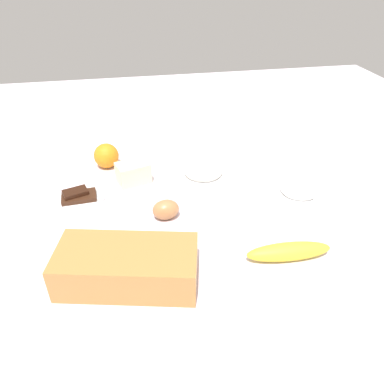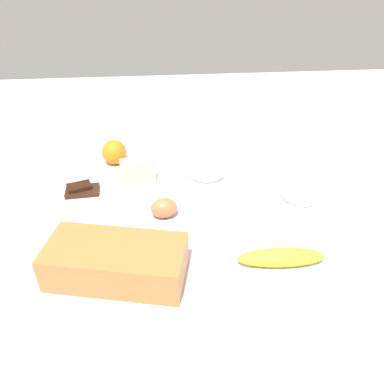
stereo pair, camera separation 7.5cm
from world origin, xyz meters
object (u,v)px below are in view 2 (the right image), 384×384
(loaf_pan, at_px, (116,261))
(banana, at_px, (281,257))
(flour_bowl, at_px, (206,177))
(egg_near_butter, at_px, (164,208))
(sugar_bowl, at_px, (300,201))
(butter_block, at_px, (138,170))
(orange_fruit, at_px, (114,152))
(chocolate_plate, at_px, (83,193))

(loaf_pan, relative_size, banana, 1.59)
(flour_bowl, height_order, egg_near_butter, flour_bowl)
(loaf_pan, relative_size, flour_bowl, 2.25)
(egg_near_butter, bearing_deg, banana, 141.21)
(loaf_pan, distance_m, banana, 0.35)
(loaf_pan, height_order, sugar_bowl, loaf_pan)
(butter_block, relative_size, egg_near_butter, 1.33)
(sugar_bowl, xyz_separation_m, orange_fruit, (0.49, -0.30, 0.01))
(flour_bowl, height_order, chocolate_plate, flour_bowl)
(butter_block, bearing_deg, chocolate_plate, 26.16)
(flour_bowl, bearing_deg, egg_near_butter, 45.52)
(loaf_pan, height_order, orange_fruit, loaf_pan)
(flour_bowl, distance_m, sugar_bowl, 0.26)
(sugar_bowl, distance_m, chocolate_plate, 0.58)
(orange_fruit, relative_size, egg_near_butter, 1.12)
(chocolate_plate, bearing_deg, egg_near_butter, 152.44)
(flour_bowl, xyz_separation_m, banana, (-0.12, 0.32, -0.01))
(banana, xyz_separation_m, chocolate_plate, (0.47, -0.31, -0.01))
(loaf_pan, distance_m, orange_fruit, 0.49)
(flour_bowl, relative_size, orange_fruit, 1.76)
(flour_bowl, relative_size, egg_near_butter, 1.98)
(butter_block, xyz_separation_m, egg_near_butter, (-0.07, 0.19, -0.00))
(orange_fruit, distance_m, butter_block, 0.13)
(butter_block, height_order, egg_near_butter, butter_block)
(flour_bowl, height_order, butter_block, flour_bowl)
(loaf_pan, relative_size, orange_fruit, 3.97)
(loaf_pan, bearing_deg, egg_near_butter, -104.60)
(banana, relative_size, butter_block, 2.11)
(flour_bowl, bearing_deg, butter_block, -18.60)
(egg_near_butter, distance_m, chocolate_plate, 0.25)
(orange_fruit, distance_m, chocolate_plate, 0.20)
(flour_bowl, distance_m, banana, 0.34)
(sugar_bowl, distance_m, butter_block, 0.46)
(banana, bearing_deg, egg_near_butter, -38.79)
(sugar_bowl, bearing_deg, loaf_pan, 22.61)
(loaf_pan, relative_size, butter_block, 3.36)
(chocolate_plate, bearing_deg, flour_bowl, -178.44)
(sugar_bowl, height_order, egg_near_butter, sugar_bowl)
(egg_near_butter, bearing_deg, flour_bowl, -134.48)
(orange_fruit, bearing_deg, butter_block, 125.47)
(sugar_bowl, relative_size, chocolate_plate, 1.07)
(flour_bowl, distance_m, egg_near_butter, 0.18)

